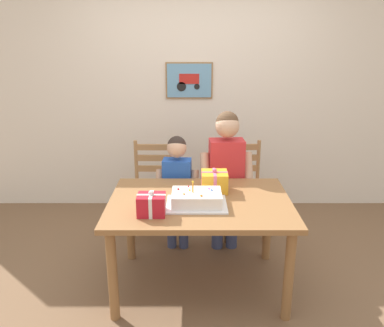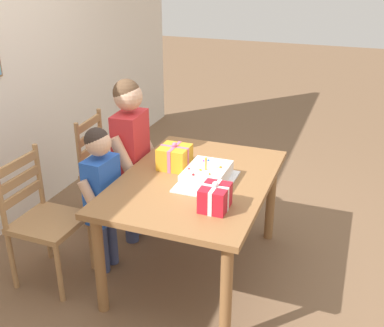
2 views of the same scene
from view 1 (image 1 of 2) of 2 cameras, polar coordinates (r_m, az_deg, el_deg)
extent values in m
plane|color=brown|center=(3.41, 1.04, -16.66)|extent=(20.00, 20.00, 0.00)
cube|color=silver|center=(4.55, 0.76, 9.81)|extent=(6.40, 0.08, 2.60)
cube|color=olive|center=(4.48, -0.41, 11.61)|extent=(0.51, 0.02, 0.39)
cube|color=#669EC6|center=(4.47, -0.41, 11.60)|extent=(0.48, 0.01, 0.36)
cube|color=red|center=(4.47, -0.41, 11.85)|extent=(0.22, 0.01, 0.11)
cylinder|color=black|center=(4.48, -1.50, 10.79)|extent=(0.10, 0.01, 0.10)
cylinder|color=black|center=(4.48, 0.69, 10.79)|extent=(0.06, 0.01, 0.06)
cube|color=olive|center=(3.07, 1.12, -5.56)|extent=(1.37, 0.97, 0.04)
cylinder|color=olive|center=(2.93, -11.14, -15.25)|extent=(0.07, 0.07, 0.69)
cylinder|color=olive|center=(2.95, 13.48, -15.12)|extent=(0.07, 0.07, 0.69)
cylinder|color=olive|center=(3.63, -8.75, -8.29)|extent=(0.07, 0.07, 0.69)
cylinder|color=olive|center=(3.65, 10.61, -8.24)|extent=(0.07, 0.07, 0.69)
cube|color=silver|center=(2.97, 0.64, -5.77)|extent=(0.44, 0.34, 0.01)
cube|color=white|center=(2.95, 0.65, -4.86)|extent=(0.36, 0.26, 0.09)
cylinder|color=orange|center=(2.92, 0.11, -3.43)|extent=(0.01, 0.01, 0.07)
sphere|color=yellow|center=(2.91, 0.11, -2.61)|extent=(0.02, 0.02, 0.02)
sphere|color=orange|center=(2.86, 1.32, -4.56)|extent=(0.02, 0.02, 0.02)
sphere|color=yellow|center=(2.96, -0.35, -3.76)|extent=(0.02, 0.02, 0.02)
sphere|color=purple|center=(2.99, 2.41, -3.56)|extent=(0.01, 0.01, 0.01)
sphere|color=blue|center=(2.96, 2.80, -3.74)|extent=(0.01, 0.01, 0.01)
sphere|color=red|center=(3.03, -0.51, -3.23)|extent=(0.01, 0.01, 0.01)
sphere|color=orange|center=(2.89, -1.13, -4.30)|extent=(0.01, 0.01, 0.01)
sphere|color=red|center=(2.98, -1.95, -3.63)|extent=(0.02, 0.02, 0.02)
cube|color=red|center=(2.82, -5.74, -5.80)|extent=(0.19, 0.16, 0.14)
cube|color=white|center=(2.82, -5.74, -5.80)|extent=(0.20, 0.02, 0.15)
cube|color=white|center=(2.82, -5.74, -5.80)|extent=(0.02, 0.16, 0.15)
sphere|color=white|center=(2.78, -5.80, -4.15)|extent=(0.04, 0.04, 0.04)
cube|color=gold|center=(3.22, 3.18, -2.56)|extent=(0.20, 0.20, 0.16)
cube|color=#DB668E|center=(3.22, 3.18, -2.56)|extent=(0.21, 0.02, 0.16)
cube|color=#DB668E|center=(3.22, 3.18, -2.56)|extent=(0.02, 0.21, 0.16)
sphere|color=#DB668E|center=(3.19, 3.21, -1.00)|extent=(0.04, 0.04, 0.04)
cube|color=#A87A4C|center=(4.01, -5.43, -3.97)|extent=(0.43, 0.43, 0.04)
cylinder|color=#A87A4C|center=(3.91, -2.82, -8.23)|extent=(0.04, 0.04, 0.43)
cylinder|color=#A87A4C|center=(3.96, -8.38, -8.12)|extent=(0.04, 0.04, 0.43)
cylinder|color=#A87A4C|center=(4.26, -2.52, -5.99)|extent=(0.04, 0.04, 0.43)
cylinder|color=#A87A4C|center=(4.30, -7.61, -5.92)|extent=(0.04, 0.04, 0.43)
cylinder|color=#A87A4C|center=(4.09, -2.61, 0.18)|extent=(0.04, 0.04, 0.45)
cylinder|color=#A87A4C|center=(4.13, -7.88, 0.20)|extent=(0.04, 0.04, 0.45)
cube|color=#A87A4C|center=(4.13, -5.23, -0.71)|extent=(0.36, 0.03, 0.06)
cube|color=#A87A4C|center=(4.09, -5.28, 0.79)|extent=(0.36, 0.03, 0.06)
cube|color=#A87A4C|center=(4.06, -5.32, 2.31)|extent=(0.36, 0.03, 0.06)
cube|color=#A87A4C|center=(4.02, 7.12, -3.96)|extent=(0.45, 0.45, 0.04)
cylinder|color=#A87A4C|center=(3.99, 10.23, -8.00)|extent=(0.04, 0.04, 0.43)
cylinder|color=#A87A4C|center=(3.91, 4.77, -8.28)|extent=(0.04, 0.04, 0.43)
cylinder|color=#A87A4C|center=(4.32, 8.99, -5.84)|extent=(0.04, 0.04, 0.43)
cylinder|color=#A87A4C|center=(4.25, 3.98, -6.05)|extent=(0.04, 0.04, 0.43)
cylinder|color=#A87A4C|center=(4.16, 9.31, 0.24)|extent=(0.04, 0.04, 0.45)
cylinder|color=#A87A4C|center=(4.08, 4.12, 0.13)|extent=(0.04, 0.04, 0.45)
cube|color=#A87A4C|center=(4.14, 6.70, -0.71)|extent=(0.36, 0.05, 0.06)
cube|color=#A87A4C|center=(4.10, 6.76, 0.79)|extent=(0.36, 0.05, 0.06)
cube|color=#A87A4C|center=(4.07, 6.82, 2.30)|extent=(0.36, 0.05, 0.06)
cylinder|color=#38426B|center=(3.84, 5.65, -8.37)|extent=(0.10, 0.10, 0.49)
cylinder|color=#38426B|center=(3.82, 3.61, -8.45)|extent=(0.10, 0.10, 0.49)
cube|color=red|center=(3.63, 4.83, -0.94)|extent=(0.31, 0.21, 0.56)
cylinder|color=tan|center=(3.63, 7.92, -1.34)|extent=(0.10, 0.24, 0.37)
cylinder|color=tan|center=(3.57, 1.86, -1.48)|extent=(0.10, 0.24, 0.37)
sphere|color=tan|center=(3.52, 5.00, 5.32)|extent=(0.21, 0.21, 0.21)
sphere|color=brown|center=(3.52, 4.99, 5.77)|extent=(0.20, 0.20, 0.20)
cylinder|color=#38426B|center=(3.83, -1.19, -9.03)|extent=(0.09, 0.09, 0.41)
cylinder|color=#38426B|center=(3.84, -2.89, -8.97)|extent=(0.09, 0.09, 0.41)
cube|color=blue|center=(3.66, -2.11, -2.91)|extent=(0.26, 0.17, 0.46)
cylinder|color=tan|center=(3.62, 0.35, -3.38)|extent=(0.08, 0.20, 0.31)
cylinder|color=tan|center=(3.66, -4.65, -3.24)|extent=(0.08, 0.20, 0.31)
sphere|color=tan|center=(3.56, -2.17, 2.20)|extent=(0.17, 0.17, 0.17)
sphere|color=#2D231E|center=(3.56, -2.16, 2.58)|extent=(0.17, 0.17, 0.17)
camera|label=2|loc=(3.18, -56.45, 13.10)|focal=43.71mm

